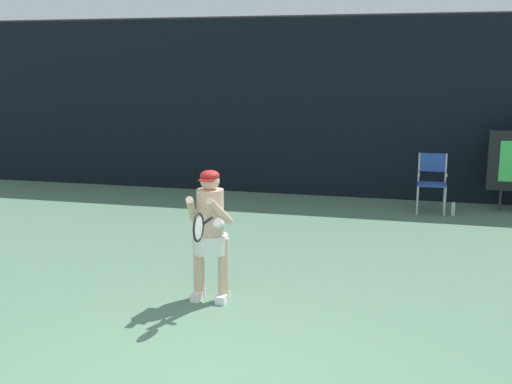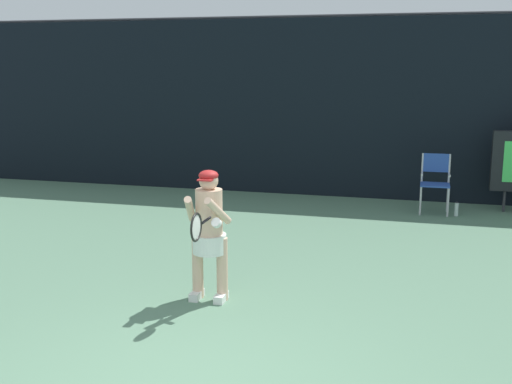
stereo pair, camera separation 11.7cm
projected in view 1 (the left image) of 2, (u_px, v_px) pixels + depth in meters
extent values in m
cube|color=black|center=(334.00, 109.00, 12.88)|extent=(18.00, 0.12, 3.60)
cylinder|color=#38383D|center=(336.00, 15.00, 12.51)|extent=(18.00, 0.05, 0.05)
cylinder|color=#2D2D33|center=(500.00, 200.00, 11.84)|extent=(0.05, 0.05, 0.40)
cylinder|color=#B7B7BC|center=(417.00, 201.00, 11.52)|extent=(0.04, 0.04, 0.52)
cylinder|color=#B7B7BC|center=(445.00, 202.00, 11.41)|extent=(0.04, 0.04, 0.52)
cylinder|color=#B7B7BC|center=(418.00, 196.00, 11.91)|extent=(0.04, 0.04, 0.52)
cylinder|color=#B7B7BC|center=(444.00, 197.00, 11.79)|extent=(0.04, 0.04, 0.52)
cube|color=#284899|center=(432.00, 184.00, 11.60)|extent=(0.52, 0.44, 0.03)
cylinder|color=#B7B7BC|center=(419.00, 168.00, 11.80)|extent=(0.04, 0.04, 0.56)
cylinder|color=#B7B7BC|center=(446.00, 169.00, 11.68)|extent=(0.04, 0.04, 0.56)
cube|color=#284899|center=(433.00, 162.00, 11.72)|extent=(0.48, 0.02, 0.34)
cylinder|color=#B7B7BC|center=(419.00, 173.00, 11.62)|extent=(0.04, 0.44, 0.04)
cylinder|color=#B7B7BC|center=(446.00, 174.00, 11.50)|extent=(0.04, 0.44, 0.04)
cylinder|color=silver|center=(453.00, 209.00, 11.49)|extent=(0.07, 0.07, 0.24)
cylinder|color=black|center=(454.00, 202.00, 11.46)|extent=(0.03, 0.03, 0.03)
cube|color=white|center=(198.00, 295.00, 7.42)|extent=(0.11, 0.26, 0.09)
cube|color=white|center=(223.00, 298.00, 7.34)|extent=(0.11, 0.26, 0.09)
cylinder|color=#DBB293|center=(199.00, 267.00, 7.40)|extent=(0.13, 0.13, 0.74)
cylinder|color=#DBB293|center=(224.00, 269.00, 7.33)|extent=(0.13, 0.13, 0.74)
cylinder|color=white|center=(211.00, 244.00, 7.30)|extent=(0.39, 0.39, 0.22)
cylinder|color=#DBB293|center=(210.00, 214.00, 7.23)|extent=(0.31, 0.31, 0.56)
sphere|color=#DBB293|center=(210.00, 181.00, 7.16)|extent=(0.22, 0.22, 0.22)
ellipsoid|color=#B22323|center=(210.00, 176.00, 7.15)|extent=(0.22, 0.22, 0.12)
cube|color=#B22323|center=(207.00, 180.00, 7.06)|extent=(0.17, 0.12, 0.02)
cylinder|color=#DBB293|center=(192.00, 210.00, 7.10)|extent=(0.20, 0.47, 0.38)
cylinder|color=#DBB293|center=(220.00, 211.00, 7.02)|extent=(0.20, 0.47, 0.38)
cylinder|color=white|center=(218.00, 223.00, 6.92)|extent=(0.13, 0.13, 0.12)
cylinder|color=black|center=(208.00, 221.00, 6.92)|extent=(0.03, 0.28, 0.03)
torus|color=black|center=(198.00, 227.00, 6.63)|extent=(0.02, 0.31, 0.31)
ellipsoid|color=silver|center=(198.00, 227.00, 6.63)|extent=(0.01, 0.26, 0.26)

